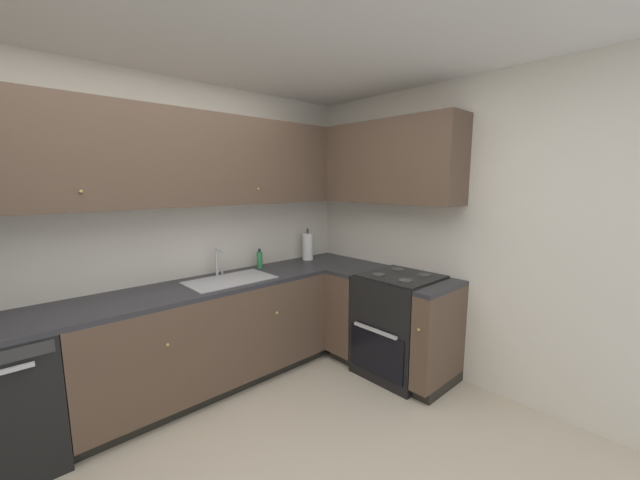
% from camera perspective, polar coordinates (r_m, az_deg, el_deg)
% --- Properties ---
extents(wall_back, '(4.15, 0.05, 2.50)m').
position_cam_1_polar(wall_back, '(3.18, -26.52, 0.16)').
color(wall_back, silver).
rests_on(wall_back, ground_plane).
extents(wall_right, '(0.05, 3.26, 2.50)m').
position_cam_1_polar(wall_right, '(3.28, 20.98, 0.74)').
color(wall_right, silver).
rests_on(wall_right, ground_plane).
extents(lower_cabinets_back, '(2.04, 0.62, 0.85)m').
position_cam_1_polar(lower_cabinets_back, '(3.25, -16.72, -14.26)').
color(lower_cabinets_back, brown).
rests_on(lower_cabinets_back, ground_plane).
extents(countertop_back, '(3.25, 0.60, 0.03)m').
position_cam_1_polar(countertop_back, '(3.10, -17.10, -6.84)').
color(countertop_back, '#2D2D33').
rests_on(countertop_back, lower_cabinets_back).
extents(lower_cabinets_right, '(0.62, 1.09, 0.85)m').
position_cam_1_polar(lower_cabinets_right, '(3.49, 9.62, -12.31)').
color(lower_cabinets_right, brown).
rests_on(lower_cabinets_right, ground_plane).
extents(countertop_right, '(0.60, 1.09, 0.03)m').
position_cam_1_polar(countertop_right, '(3.36, 9.79, -5.36)').
color(countertop_right, '#2D2D33').
rests_on(countertop_right, lower_cabinets_right).
extents(oven_range, '(0.68, 0.62, 1.03)m').
position_cam_1_polar(oven_range, '(3.40, 12.26, -12.61)').
color(oven_range, black).
rests_on(oven_range, ground_plane).
extents(upper_cabinets_back, '(2.93, 0.34, 0.72)m').
position_cam_1_polar(upper_cabinets_back, '(3.06, -21.89, 11.58)').
color(upper_cabinets_back, brown).
extents(upper_cabinets_right, '(0.32, 1.64, 0.72)m').
position_cam_1_polar(upper_cabinets_right, '(3.50, 8.74, 11.70)').
color(upper_cabinets_right, brown).
extents(sink, '(0.70, 0.40, 0.10)m').
position_cam_1_polar(sink, '(3.16, -13.72, -6.81)').
color(sink, '#B7B7BC').
rests_on(sink, countertop_back).
extents(faucet, '(0.07, 0.16, 0.24)m').
position_cam_1_polar(faucet, '(3.30, -15.54, -2.95)').
color(faucet, silver).
rests_on(faucet, countertop_back).
extents(soap_bottle, '(0.05, 0.05, 0.19)m').
position_cam_1_polar(soap_bottle, '(3.52, -9.36, -3.02)').
color(soap_bottle, '#338C4C').
rests_on(soap_bottle, countertop_back).
extents(paper_towel_roll, '(0.11, 0.11, 0.34)m').
position_cam_1_polar(paper_towel_roll, '(3.84, -1.92, -1.01)').
color(paper_towel_roll, white).
rests_on(paper_towel_roll, countertop_back).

